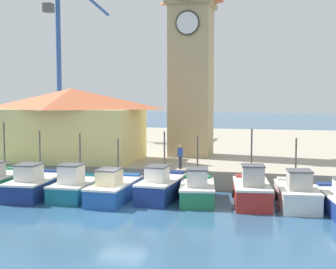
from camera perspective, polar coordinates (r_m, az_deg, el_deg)
ground_plane at (r=25.86m, az=-5.61°, el=-9.24°), size 300.00×300.00×0.00m
quay_wharf at (r=51.07m, az=4.04°, el=-1.55°), size 120.00×40.00×1.31m
fishing_boat_left_outer at (r=31.94m, az=-19.82°, el=-5.42°), size 1.91×4.66×4.51m
fishing_boat_left_inner at (r=30.20m, az=-15.84°, el=-5.91°), size 2.40×5.33×4.04m
fishing_boat_mid_left at (r=29.15m, az=-11.12°, el=-6.25°), size 2.20×4.54×3.92m
fishing_boat_center at (r=28.11m, az=-6.56°, el=-6.62°), size 2.13×5.21×3.66m
fishing_boat_mid_right at (r=28.24m, az=-0.84°, el=-6.41°), size 2.20×4.94×4.07m
fishing_boat_right_inner at (r=27.80m, az=3.58°, el=-6.74°), size 2.68×4.73×3.83m
fishing_boat_right_outer at (r=27.35m, az=10.17°, el=-6.75°), size 2.57×4.74×4.34m
fishing_boat_far_right at (r=27.40m, az=15.43°, el=-6.98°), size 2.60×4.87×3.83m
clock_tower at (r=38.67m, az=2.86°, el=9.15°), size 3.79×3.79×16.65m
warehouse_left at (r=36.61m, az=-11.67°, el=1.32°), size 10.55×6.63×5.50m
port_crane_near at (r=55.92m, az=-12.93°, el=6.71°), size 5.13×7.88×19.27m
dock_worker_near_tower at (r=31.65m, az=1.51°, el=-2.68°), size 0.34×0.22×1.62m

